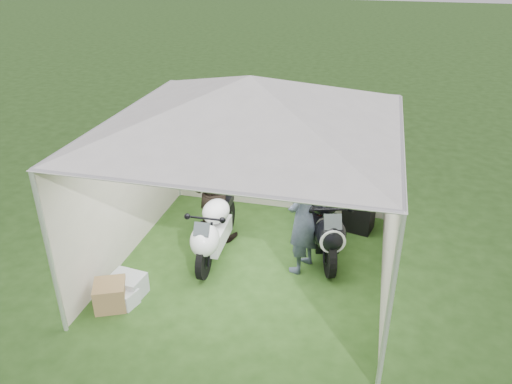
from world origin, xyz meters
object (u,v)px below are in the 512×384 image
crate_0 (128,285)px  crate_1 (110,295)px  motorcycle_white (214,228)px  person_blue_jacket (303,217)px  equipment_box (358,217)px  motorcycle_black (324,220)px  crate_2 (125,297)px  canopy_tent (251,106)px  paddock_stand (314,213)px  person_dark_jacket (213,191)px

crate_0 → crate_1: crate_1 is taller
motorcycle_white → person_blue_jacket: (1.40, 0.01, 0.38)m
crate_1 → equipment_box: bearing=42.6°
motorcycle_black → crate_2: (-2.51, -2.00, -0.47)m
canopy_tent → crate_0: canopy_tent is taller
motorcycle_white → person_blue_jacket: bearing=-1.4°
paddock_stand → crate_1: size_ratio=1.09×
motorcycle_white → crate_2: size_ratio=5.91×
canopy_tent → equipment_box: canopy_tent is taller
canopy_tent → crate_1: 3.24m
paddock_stand → equipment_box: bearing=-4.9°
motorcycle_white → motorcycle_black: 1.75m
motorcycle_white → crate_1: bearing=-125.6°
motorcycle_white → crate_1: 1.86m
motorcycle_white → crate_0: motorcycle_white is taller
crate_2 → motorcycle_white: bearing=59.8°
canopy_tent → crate_1: (-1.65, -1.45, -2.39)m
motorcycle_black → equipment_box: size_ratio=4.17×
crate_1 → crate_2: bearing=23.7°
person_blue_jacket → crate_2: person_blue_jacket is taller
paddock_stand → person_dark_jacket: (-1.60, -0.87, 0.68)m
canopy_tent → crate_1: canopy_tent is taller
person_blue_jacket → equipment_box: 1.73m
person_dark_jacket → paddock_stand: bearing=-149.3°
equipment_box → crate_0: 4.07m
equipment_box → crate_2: bearing=-136.6°
paddock_stand → equipment_box: size_ratio=0.92×
crate_0 → paddock_stand: bearing=49.8°
paddock_stand → crate_0: bearing=-130.2°
person_dark_jacket → equipment_box: bearing=-159.3°
equipment_box → crate_0: (-3.09, -2.65, -0.09)m
crate_2 → equipment_box: bearing=43.4°
person_blue_jacket → crate_1: (-2.42, -1.54, -0.72)m
canopy_tent → crate_2: bearing=-137.1°
person_blue_jacket → equipment_box: (0.78, 1.40, -0.66)m
paddock_stand → crate_0: 3.56m
motorcycle_white → paddock_stand: 2.07m
paddock_stand → crate_2: 3.69m
person_blue_jacket → crate_1: size_ratio=4.31×
person_blue_jacket → crate_2: bearing=-37.3°
equipment_box → crate_1: size_ratio=1.19×
paddock_stand → canopy_tent: bearing=-116.1°
canopy_tent → crate_1: bearing=-138.7°
person_blue_jacket → motorcycle_white: bearing=-69.8°
crate_1 → crate_2: 0.20m
motorcycle_black → crate_1: size_ratio=4.96×
motorcycle_white → canopy_tent: bearing=-8.7°
motorcycle_white → person_blue_jacket: size_ratio=1.06×
crate_0 → crate_1: bearing=-111.1°
equipment_box → crate_1: equipment_box is taller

